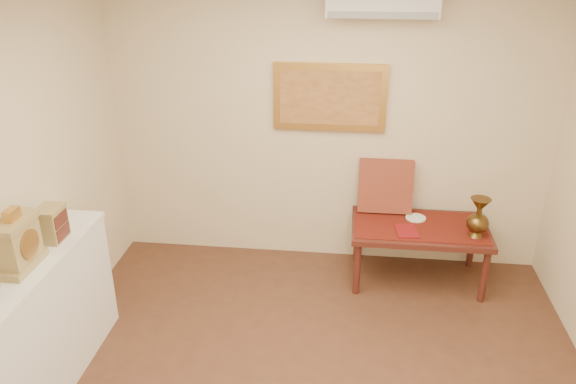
# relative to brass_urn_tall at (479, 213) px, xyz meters

# --- Properties ---
(wall_back) EXTENTS (4.00, 0.02, 2.70)m
(wall_back) POSITION_rel_brass_urn_tall_xyz_m (-1.30, 0.51, 0.58)
(wall_back) COLOR beige
(wall_back) RESTS_ON ground
(table_cloth) EXTENTS (1.14, 0.59, 0.01)m
(table_cloth) POSITION_rel_brass_urn_tall_xyz_m (-0.45, 0.14, -0.22)
(table_cloth) COLOR #611810
(table_cloth) RESTS_ON low_table
(brass_urn_tall) EXTENTS (0.19, 0.19, 0.43)m
(brass_urn_tall) POSITION_rel_brass_urn_tall_xyz_m (0.00, 0.00, 0.00)
(brass_urn_tall) COLOR brown
(brass_urn_tall) RESTS_ON table_cloth
(plate) EXTENTS (0.18, 0.18, 0.01)m
(plate) POSITION_rel_brass_urn_tall_xyz_m (-0.48, 0.27, -0.21)
(plate) COLOR silver
(plate) RESTS_ON table_cloth
(menu) EXTENTS (0.21, 0.27, 0.01)m
(menu) POSITION_rel_brass_urn_tall_xyz_m (-0.58, 0.01, -0.21)
(menu) COLOR maroon
(menu) RESTS_ON table_cloth
(cushion) EXTENTS (0.49, 0.20, 0.50)m
(cushion) POSITION_rel_brass_urn_tall_xyz_m (-0.76, 0.41, 0.03)
(cushion) COLOR maroon
(cushion) RESTS_ON table_cloth
(display_ledge) EXTENTS (0.37, 2.02, 0.98)m
(display_ledge) POSITION_rel_brass_urn_tall_xyz_m (-3.13, -1.74, -0.28)
(display_ledge) COLOR silver
(display_ledge) RESTS_ON floor
(mantel_clock) EXTENTS (0.17, 0.36, 0.41)m
(mantel_clock) POSITION_rel_brass_urn_tall_xyz_m (-3.12, -1.55, 0.38)
(mantel_clock) COLOR #A18A52
(mantel_clock) RESTS_ON display_ledge
(wooden_chest) EXTENTS (0.16, 0.21, 0.24)m
(wooden_chest) POSITION_rel_brass_urn_tall_xyz_m (-3.11, -1.18, 0.33)
(wooden_chest) COLOR #A18A52
(wooden_chest) RESTS_ON display_ledge
(low_table) EXTENTS (1.20, 0.70, 0.55)m
(low_table) POSITION_rel_brass_urn_tall_xyz_m (-0.45, 0.14, -0.29)
(low_table) COLOR #4E1E17
(low_table) RESTS_ON floor
(painting) EXTENTS (1.00, 0.06, 0.60)m
(painting) POSITION_rel_brass_urn_tall_xyz_m (-1.30, 0.48, 0.83)
(painting) COLOR gold
(painting) RESTS_ON wall_back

